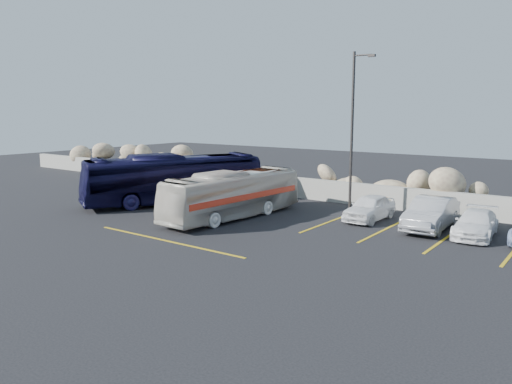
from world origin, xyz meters
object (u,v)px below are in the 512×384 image
Objects in this scene: lamppost at (353,129)px; car_a at (370,208)px; tour_coach at (174,179)px; vintage_bus at (233,195)px; car_b at (431,214)px; car_c at (476,224)px.

car_a is at bearing -30.99° from lamppost.
car_a is at bearing 40.37° from tour_coach.
vintage_bus reaches higher than car_a.
car_b is (2.94, -0.13, 0.09)m from car_a.
vintage_bus is at bearing -147.54° from car_a.
tour_coach reaches higher than car_c.
vintage_bus reaches higher than car_c.
car_b is at bearing 25.18° from vintage_bus.
car_c is (6.22, -1.11, -3.76)m from lamppost.
car_b is at bearing -1.43° from car_a.
lamppost is 7.35m from car_c.
car_b is at bearing 170.50° from car_c.
tour_coach is at bearing 173.36° from vintage_bus.
vintage_bus is (-4.22, -4.25, -3.15)m from lamppost.
tour_coach is 13.84m from car_b.
tour_coach is 2.33× the size of car_b.
car_c is at bearing -10.14° from lamppost.
car_a is 4.85m from car_c.
lamppost is 5.70m from car_b.
car_b is at bearing -12.49° from lamppost.
tour_coach is at bearing -160.52° from lamppost.
car_b is 1.16× the size of car_c.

